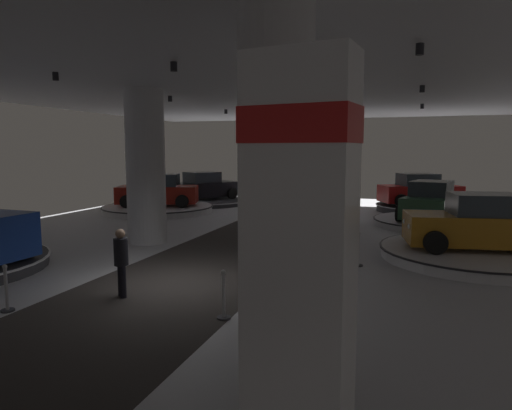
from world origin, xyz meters
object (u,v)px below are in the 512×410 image
at_px(visitor_walking_near, 121,258).
at_px(display_platform_deep_right, 419,208).
at_px(display_car_far_left, 158,192).
at_px(display_platform_mid_right, 476,254).
at_px(display_platform_deep_left, 204,201).
at_px(display_car_deep_left, 204,187).
at_px(display_car_deep_right, 419,191).
at_px(display_platform_far_left, 158,209).
at_px(display_car_far_right, 431,202).
at_px(display_car_mid_right, 479,224).
at_px(column_right, 275,192).
at_px(brand_sign_pylon, 298,262).
at_px(display_platform_far_right, 431,222).
at_px(column_left, 146,167).

bearing_deg(visitor_walking_near, display_platform_deep_right, 69.19).
xyz_separation_m(display_car_far_left, display_platform_mid_right, (14.83, -6.25, -0.94)).
bearing_deg(display_platform_deep_left, display_car_deep_left, -122.80).
distance_m(display_car_deep_right, display_car_far_left, 14.20).
bearing_deg(display_platform_far_left, display_car_far_right, 0.04).
distance_m(display_car_deep_left, display_platform_far_left, 4.61).
xyz_separation_m(display_platform_mid_right, display_car_mid_right, (0.03, 0.01, 0.92)).
relative_size(display_platform_deep_right, display_platform_far_left, 0.78).
distance_m(display_car_deep_right, display_car_mid_right, 11.23).
distance_m(column_right, brand_sign_pylon, 2.28).
distance_m(display_car_far_right, visitor_walking_near, 14.65).
distance_m(display_platform_deep_right, display_platform_far_left, 14.26).
bearing_deg(visitor_walking_near, display_platform_deep_left, 109.18).
relative_size(display_platform_deep_right, visitor_walking_near, 2.91).
bearing_deg(display_platform_far_left, display_car_deep_right, 20.13).
xyz_separation_m(column_right, display_platform_far_left, (-10.93, 14.93, -2.55)).
xyz_separation_m(display_platform_far_right, display_car_mid_right, (1.10, -6.27, 0.94)).
relative_size(column_right, display_platform_far_right, 1.11).
relative_size(brand_sign_pylon, display_car_far_left, 0.95).
xyz_separation_m(display_platform_deep_left, display_car_deep_left, (-0.02, -0.03, 0.89)).
relative_size(column_left, display_platform_far_left, 0.93).
bearing_deg(display_platform_deep_right, brand_sign_pylon, -94.20).
height_order(display_platform_deep_right, display_car_deep_right, display_car_deep_right).
distance_m(display_platform_far_left, display_platform_mid_right, 16.12).
height_order(column_right, column_left, same).
bearing_deg(display_platform_deep_left, display_platform_mid_right, -37.09).
height_order(display_platform_far_right, display_car_mid_right, display_car_mid_right).
relative_size(column_right, display_platform_deep_right, 1.19).
bearing_deg(display_car_far_right, display_car_mid_right, -79.90).
distance_m(column_left, display_platform_deep_left, 12.38).
distance_m(column_right, display_platform_far_left, 18.68).
xyz_separation_m(brand_sign_pylon, display_platform_deep_right, (1.61, 21.89, -2.03)).
xyz_separation_m(display_platform_far_left, display_platform_far_right, (13.79, 0.04, -0.03)).
relative_size(column_right, column_left, 1.00).
xyz_separation_m(column_left, brand_sign_pylon, (7.96, -9.82, -0.51)).
bearing_deg(display_platform_far_left, column_right, -53.79).
distance_m(display_car_deep_right, display_platform_far_left, 14.26).
height_order(column_left, display_platform_deep_right, column_left).
height_order(display_platform_far_left, display_car_far_left, display_car_far_left).
bearing_deg(display_car_far_right, visitor_walking_near, -119.09).
height_order(display_car_far_right, display_car_mid_right, display_car_mid_right).
height_order(brand_sign_pylon, display_car_deep_left, brand_sign_pylon).
relative_size(column_right, display_car_far_left, 1.21).
distance_m(display_platform_far_left, display_car_mid_right, 16.17).
relative_size(display_platform_mid_right, display_car_mid_right, 1.30).
distance_m(display_car_deep_left, display_car_far_right, 13.90).
distance_m(display_platform_deep_right, display_car_deep_right, 0.93).
height_order(column_left, display_car_far_right, column_left).
height_order(column_right, visitor_walking_near, column_right).
height_order(display_platform_mid_right, display_car_mid_right, display_car_mid_right).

